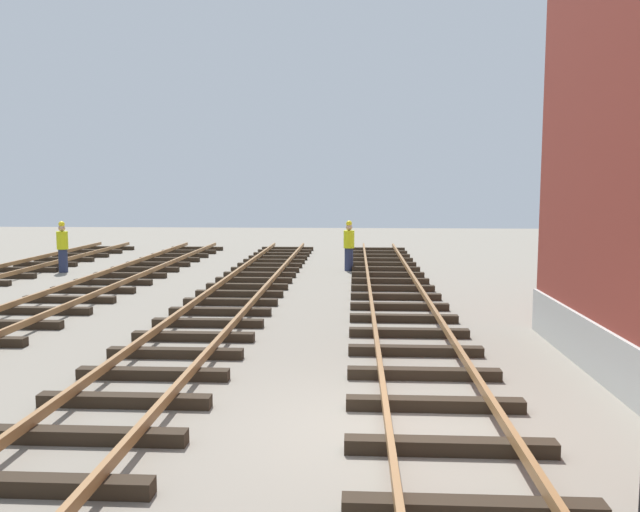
{
  "coord_description": "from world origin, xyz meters",
  "views": [
    {
      "loc": [
        -0.39,
        -8.13,
        3.16
      ],
      "look_at": [
        -1.24,
        7.49,
        1.44
      ],
      "focal_mm": 36.2,
      "sensor_mm": 36.0,
      "label": 1
    }
  ],
  "objects": [
    {
      "name": "ground_plane",
      "position": [
        0.0,
        0.0,
        0.0
      ],
      "size": [
        80.0,
        80.0,
        0.0
      ],
      "primitive_type": "plane",
      "color": "gray"
    },
    {
      "name": "track_worker_foreground",
      "position": [
        -11.04,
        14.69,
        0.93
      ],
      "size": [
        0.4,
        0.4,
        1.87
      ],
      "color": "#262D4C",
      "rests_on": "ground"
    },
    {
      "name": "track_worker_distant",
      "position": [
        -0.62,
        15.71,
        0.93
      ],
      "size": [
        0.4,
        0.4,
        1.87
      ],
      "color": "#262D4C",
      "rests_on": "ground"
    },
    {
      "name": "track_centre",
      "position": [
        -3.68,
        0.0,
        0.12
      ],
      "size": [
        2.5,
        47.32,
        0.32
      ],
      "color": "#2D2319",
      "rests_on": "ground"
    },
    {
      "name": "track_near_building",
      "position": [
        0.75,
        0.0,
        0.13
      ],
      "size": [
        2.5,
        47.32,
        0.32
      ],
      "color": "#2D2319",
      "rests_on": "ground"
    }
  ]
}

